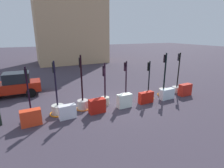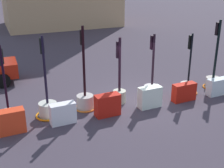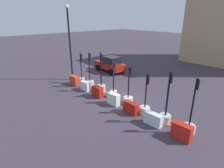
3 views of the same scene
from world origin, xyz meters
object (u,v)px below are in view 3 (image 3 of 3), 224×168
object	(u,v)px
traffic_light_0	(82,77)
car_red_compact	(110,64)
construction_barrier_1	(85,86)
construction_barrier_5	(153,119)
construction_barrier_6	(182,131)
construction_barrier_2	(97,92)
traffic_light_7	(189,124)
street_lamp_post	(70,39)
traffic_light_6	(165,115)
construction_barrier_0	(74,80)
traffic_light_3	(114,90)
traffic_light_1	(90,82)
traffic_light_2	(101,86)
traffic_light_5	(145,108)
construction_barrier_3	(113,99)
traffic_light_4	(128,98)
construction_barrier_4	(131,108)

from	to	relation	value
traffic_light_0	car_red_compact	xyz separation A→B (m)	(-1.05, 4.67, 0.32)
construction_barrier_1	construction_barrier_5	xyz separation A→B (m)	(7.26, -0.03, -0.02)
construction_barrier_6	construction_barrier_2	bearing A→B (deg)	-179.96
traffic_light_7	street_lamp_post	xyz separation A→B (m)	(-12.46, -0.13, 3.54)
traffic_light_6	street_lamp_post	distance (m)	11.54
construction_barrier_0	traffic_light_3	bearing A→B (deg)	10.94
traffic_light_7	traffic_light_3	bearing A→B (deg)	179.31
traffic_light_1	construction_barrier_0	bearing A→B (deg)	-152.25
construction_barrier_0	traffic_light_2	bearing A→B (deg)	15.88
traffic_light_5	construction_barrier_2	size ratio (longest dim) A/B	2.78
traffic_light_5	street_lamp_post	size ratio (longest dim) A/B	0.39
traffic_light_3	construction_barrier_0	world-z (taller)	traffic_light_3
traffic_light_1	construction_barrier_5	size ratio (longest dim) A/B	2.76
traffic_light_0	construction_barrier_3	xyz separation A→B (m)	(5.56, -0.86, -0.11)
construction_barrier_1	traffic_light_6	bearing A→B (deg)	5.68
traffic_light_2	traffic_light_6	size ratio (longest dim) A/B	1.05
traffic_light_2	traffic_light_5	bearing A→B (deg)	-2.53
street_lamp_post	construction_barrier_3	bearing A→B (deg)	-5.68
traffic_light_6	traffic_light_7	xyz separation A→B (m)	(1.47, 0.08, 0.00)
traffic_light_4	street_lamp_post	xyz separation A→B (m)	(-7.70, -0.22, 3.63)
traffic_light_2	construction_barrier_4	xyz separation A→B (m)	(4.25, -0.89, -0.09)
construction_barrier_1	traffic_light_2	bearing A→B (deg)	37.80
traffic_light_7	street_lamp_post	distance (m)	12.95
construction_barrier_2	street_lamp_post	size ratio (longest dim) A/B	0.14
traffic_light_0	traffic_light_1	distance (m)	1.46
traffic_light_7	car_red_compact	size ratio (longest dim) A/B	0.81
traffic_light_0	street_lamp_post	xyz separation A→B (m)	(-1.53, -0.15, 3.52)
traffic_light_4	construction_barrier_0	size ratio (longest dim) A/B	2.77
traffic_light_0	traffic_light_5	distance (m)	7.94
construction_barrier_3	construction_barrier_0	bearing A→B (deg)	179.72
construction_barrier_0	traffic_light_4	bearing A→B (deg)	8.27
construction_barrier_3	car_red_compact	xyz separation A→B (m)	(-6.61, 5.53, 0.43)
car_red_compact	traffic_light_3	bearing A→B (deg)	-39.38
traffic_light_1	construction_barrier_6	world-z (taller)	traffic_light_1
traffic_light_1	traffic_light_6	distance (m)	8.00
traffic_light_5	street_lamp_post	bearing A→B (deg)	179.81
traffic_light_3	construction_barrier_3	distance (m)	1.36
traffic_light_1	street_lamp_post	distance (m)	4.71
traffic_light_5	construction_barrier_1	world-z (taller)	traffic_light_5
traffic_light_7	traffic_light_5	bearing A→B (deg)	-176.86
construction_barrier_2	construction_barrier_5	size ratio (longest dim) A/B	0.87
traffic_light_0	construction_barrier_1	xyz separation A→B (m)	(1.86, -0.86, -0.15)
construction_barrier_3	traffic_light_2	bearing A→B (deg)	160.70
traffic_light_1	car_red_compact	size ratio (longest dim) A/B	0.80
traffic_light_6	construction_barrier_0	distance (m)	9.51
traffic_light_0	traffic_light_4	size ratio (longest dim) A/B	1.04
traffic_light_2	street_lamp_post	bearing A→B (deg)	-177.66
construction_barrier_3	construction_barrier_5	xyz separation A→B (m)	(3.56, -0.03, -0.06)
traffic_light_7	traffic_light_6	bearing A→B (deg)	-176.72
construction_barrier_0	street_lamp_post	distance (m)	4.00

